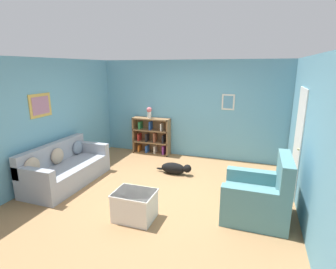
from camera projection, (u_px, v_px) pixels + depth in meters
name	position (u px, v px, depth m)	size (l,w,h in m)	color
ground_plane	(162.00, 189.00, 5.34)	(14.00, 14.00, 0.00)	#997047
wall_back	(190.00, 109.00, 7.07)	(5.60, 0.13, 2.60)	#609EB7
wall_left	(54.00, 118.00, 5.82)	(0.13, 5.00, 2.60)	#609EB7
wall_right	(309.00, 138.00, 4.23)	(0.16, 5.00, 2.60)	#609EB7
couch	(65.00, 169.00, 5.56)	(0.87, 1.91, 0.84)	#9399A3
bookshelf	(152.00, 136.00, 7.43)	(1.07, 0.29, 1.03)	olive
recliner_chair	(259.00, 197.00, 4.25)	(1.00, 0.94, 1.08)	slate
coffee_table	(135.00, 205.00, 4.23)	(0.65, 0.51, 0.47)	silver
dog	(175.00, 168.00, 6.05)	(0.87, 0.24, 0.27)	black
vase	(149.00, 112.00, 7.25)	(0.15, 0.15, 0.31)	silver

